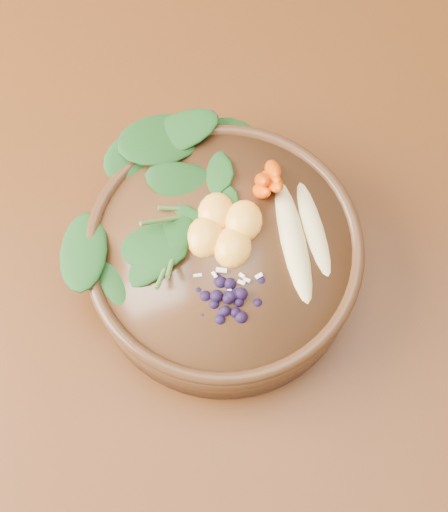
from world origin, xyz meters
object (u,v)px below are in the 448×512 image
(banana_halves, at_px, (305,229))
(mandarin_cluster, at_px, (224,223))
(stoneware_bowl, at_px, (224,259))
(dining_table, at_px, (388,273))
(kale_heap, at_px, (175,188))
(carrot_cluster, at_px, (267,156))
(blueberry_pile, at_px, (233,293))

(banana_halves, bearing_deg, mandarin_cluster, 170.25)
(stoneware_bowl, relative_size, banana_halves, 1.73)
(dining_table, relative_size, stoneware_bowl, 5.36)
(kale_heap, xyz_separation_m, banana_halves, (0.14, -0.02, -0.01))
(kale_heap, bearing_deg, mandarin_cluster, -26.42)
(carrot_cluster, relative_size, mandarin_cluster, 0.87)
(kale_heap, bearing_deg, blueberry_pile, -52.84)
(dining_table, distance_m, carrot_cluster, 0.28)
(carrot_cluster, xyz_separation_m, blueberry_pile, (-0.01, -0.15, -0.02))
(blueberry_pile, bearing_deg, kale_heap, 127.16)
(dining_table, xyz_separation_m, kale_heap, (-0.27, -0.02, 0.20))
(kale_heap, bearing_deg, stoneware_bowl, -37.77)
(dining_table, xyz_separation_m, stoneware_bowl, (-0.21, -0.07, 0.13))
(dining_table, height_order, banana_halves, banana_halves)
(mandarin_cluster, bearing_deg, blueberry_pile, -73.90)
(mandarin_cluster, height_order, blueberry_pile, blueberry_pile)
(kale_heap, distance_m, banana_halves, 0.14)
(dining_table, bearing_deg, blueberry_pile, -145.52)
(kale_heap, distance_m, mandarin_cluster, 0.07)
(stoneware_bowl, relative_size, kale_heap, 1.53)
(mandarin_cluster, relative_size, blueberry_pile, 0.69)
(stoneware_bowl, height_order, mandarin_cluster, mandarin_cluster)
(stoneware_bowl, height_order, blueberry_pile, blueberry_pile)
(carrot_cluster, xyz_separation_m, mandarin_cluster, (-0.03, -0.07, -0.02))
(dining_table, distance_m, banana_halves, 0.23)
(dining_table, relative_size, mandarin_cluster, 16.91)
(kale_heap, xyz_separation_m, carrot_cluster, (0.09, 0.04, 0.02))
(dining_table, height_order, blueberry_pile, blueberry_pile)
(carrot_cluster, height_order, mandarin_cluster, carrot_cluster)
(kale_heap, relative_size, blueberry_pile, 1.42)
(banana_halves, relative_size, blueberry_pile, 1.25)
(dining_table, distance_m, blueberry_pile, 0.30)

